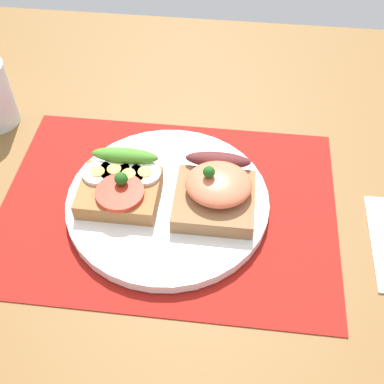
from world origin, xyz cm
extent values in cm
cube|color=brown|center=(0.00, 0.00, -1.60)|extent=(120.00, 90.00, 3.20)
cube|color=maroon|center=(0.00, 0.00, 0.15)|extent=(41.53, 30.15, 0.30)
cylinder|color=white|center=(0.00, 0.00, 0.99)|extent=(24.85, 24.85, 1.38)
cube|color=#A26A3B|center=(-5.74, -0.70, 2.77)|extent=(9.48, 7.79, 2.18)
cylinder|color=red|center=(-5.28, -1.87, 4.16)|extent=(5.74, 5.74, 0.60)
ellipsoid|color=#488828|center=(-5.74, 3.60, 4.76)|extent=(8.34, 2.20, 1.80)
sphere|color=#1E5919|center=(-5.25, -0.70, 5.26)|extent=(1.60, 1.60, 1.60)
cylinder|color=white|center=(-8.58, 0.90, 4.11)|extent=(3.78, 3.78, 0.50)
cylinder|color=yellow|center=(-8.58, 0.90, 4.44)|extent=(1.70, 1.70, 0.16)
cylinder|color=white|center=(-6.69, 1.51, 4.11)|extent=(3.78, 3.78, 0.50)
cylinder|color=yellow|center=(-6.69, 1.51, 4.44)|extent=(1.70, 1.70, 0.16)
cylinder|color=white|center=(-4.79, 0.94, 4.11)|extent=(3.78, 3.78, 0.50)
cylinder|color=yellow|center=(-4.79, 0.94, 4.44)|extent=(1.70, 1.70, 0.16)
cylinder|color=white|center=(-2.89, 1.50, 4.11)|extent=(3.78, 3.78, 0.50)
cylinder|color=yellow|center=(-2.89, 1.50, 4.44)|extent=(1.70, 1.70, 0.16)
cube|color=#986A44|center=(5.74, -0.68, 2.74)|extent=(9.49, 9.02, 2.12)
ellipsoid|color=#EA6F4C|center=(6.12, -0.38, 5.02)|extent=(7.78, 7.21, 2.42)
ellipsoid|color=maroon|center=(5.74, 4.23, 4.70)|extent=(8.07, 2.20, 1.80)
sphere|color=#1E5919|center=(4.94, -0.08, 6.93)|extent=(1.40, 1.40, 1.40)
camera|label=1|loc=(7.39, -38.22, 47.58)|focal=46.00mm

